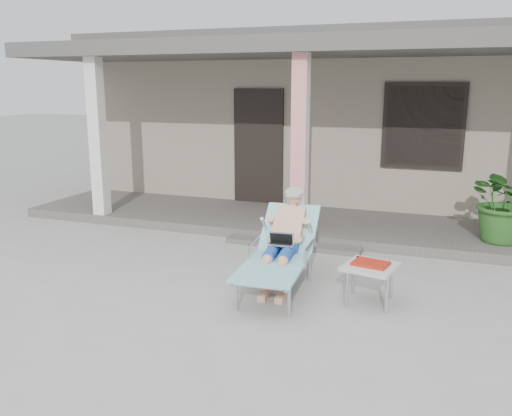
% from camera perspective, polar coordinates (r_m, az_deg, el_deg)
% --- Properties ---
extents(ground, '(60.00, 60.00, 0.00)m').
position_cam_1_polar(ground, '(6.29, -0.94, -8.80)').
color(ground, '#9E9E99').
rests_on(ground, ground).
extents(house, '(10.40, 5.40, 3.30)m').
position_cam_1_polar(house, '(12.15, 10.28, 9.58)').
color(house, gray).
rests_on(house, ground).
extents(porch_deck, '(10.00, 2.00, 0.15)m').
position_cam_1_polar(porch_deck, '(9.00, 5.95, -1.66)').
color(porch_deck, '#605B56').
rests_on(porch_deck, ground).
extents(porch_overhang, '(10.00, 2.30, 2.85)m').
position_cam_1_polar(porch_overhang, '(8.67, 6.29, 15.88)').
color(porch_overhang, silver).
rests_on(porch_overhang, porch_deck).
extents(porch_step, '(2.00, 0.30, 0.07)m').
position_cam_1_polar(porch_step, '(7.94, 3.88, -3.89)').
color(porch_step, '#605B56').
rests_on(porch_step, ground).
extents(lounger, '(0.77, 1.79, 1.14)m').
position_cam_1_polar(lounger, '(6.26, 2.78, -2.14)').
color(lounger, '#B7B7BC').
rests_on(lounger, ground).
extents(side_table, '(0.61, 0.61, 0.47)m').
position_cam_1_polar(side_table, '(5.97, 11.95, -6.26)').
color(side_table, '#BABAB5').
rests_on(side_table, ground).
extents(potted_palm, '(1.37, 1.29, 1.20)m').
position_cam_1_polar(potted_palm, '(8.33, 24.89, 0.78)').
color(potted_palm, '#26591E').
rests_on(potted_palm, porch_deck).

